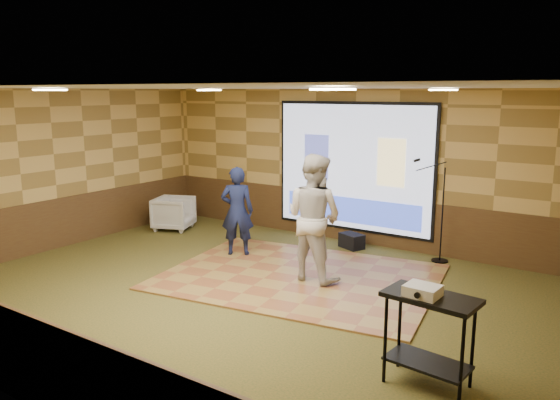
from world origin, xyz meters
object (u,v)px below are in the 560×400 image
Objects in this scene: player_right at (314,217)px; duffel_bag at (352,241)px; projector_screen at (353,168)px; dance_floor at (300,277)px; mic_stand at (438,234)px; av_table at (430,323)px; player_left at (237,211)px; projector at (423,291)px; banquet_chair at (174,213)px.

duffel_bag is (-0.31, 1.98, -0.89)m from player_right.
duffel_bag is at bearing -61.62° from projector_screen.
dance_floor is 1.04m from player_right.
mic_stand is (1.55, 2.11, 0.48)m from dance_floor.
av_table is (2.56, -2.07, -0.35)m from player_right.
player_left is 1.86m from player_right.
dance_floor is 3.53m from av_table.
projector is 5.05m from duffel_bag.
projector_screen reaches higher than mic_stand.
av_table is 7.46m from banquet_chair.
duffel_bag is (-0.07, 1.99, 0.12)m from dance_floor.
projector_screen reaches higher than duffel_bag.
projector_screen is at bearing 175.02° from mic_stand.
player_left is 3.58m from mic_stand.
banquet_chair is 1.74× the size of duffel_bag.
av_table is at bearing -54.68° from duffel_bag.
projector_screen is at bearing 127.55° from projector.
banquet_chair is at bearing -50.83° from player_left.
projector_screen reaches higher than dance_floor.
player_right reaches higher than projector.
banquet_chair is (-2.35, 0.76, -0.48)m from player_left.
dance_floor is 2.66m from mic_stand.
player_left is at bearing -123.09° from projector_screen.
banquet_chair reaches higher than dance_floor.
projector_screen is at bearing 96.61° from dance_floor.
av_table is at bearing -137.22° from banquet_chair.
dance_floor is at bearing 133.03° from player_left.
av_table is 4.35m from mic_stand.
dance_floor is at bearing 146.07° from projector.
player_right is 2.55× the size of banquet_chair.
player_right is at bearing 3.61° from dance_floor.
mic_stand is at bearing 109.44° from projector.
banquet_chair is (-5.47, -0.95, -0.14)m from mic_stand.
projector_screen is 1.84× the size of mic_stand.
banquet_chair is (-3.65, -1.23, -1.12)m from projector_screen.
projector_screen is 5.43m from projector.
av_table reaches higher than banquet_chair.
player_right is 2.07× the size of av_table.
player_right reaches higher than player_left.
duffel_bag is (-2.80, 4.11, -0.88)m from projector.
projector is 0.18× the size of mic_stand.
player_right is at bearing -127.05° from banquet_chair.
player_right is at bearing 135.31° from player_left.
player_left is 0.89× the size of mic_stand.
duffel_bag is at bearing 125.32° from av_table.
player_right is at bearing -77.68° from projector_screen.
projector_screen is 5.46m from av_table.
mic_stand is (3.12, 1.71, -0.34)m from player_left.
duffel_bag is (3.86, 0.84, -0.22)m from banquet_chair.
player_left is 4.99m from projector.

